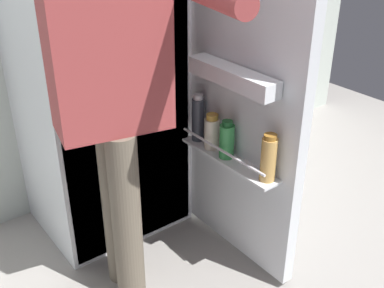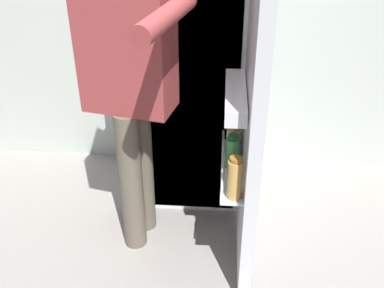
% 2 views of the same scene
% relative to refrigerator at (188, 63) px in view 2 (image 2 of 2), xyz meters
% --- Properties ---
extents(ground_plane, '(5.28, 5.28, 0.00)m').
position_rel_refrigerator_xyz_m(ground_plane, '(-0.03, -0.47, -0.85)').
color(ground_plane, gray).
extents(refrigerator, '(0.74, 1.25, 1.70)m').
position_rel_refrigerator_xyz_m(refrigerator, '(0.00, 0.00, 0.00)').
color(refrigerator, silver).
rests_on(refrigerator, ground_plane).
extents(person, '(0.53, 0.76, 1.59)m').
position_rel_refrigerator_xyz_m(person, '(-0.22, -0.46, 0.10)').
color(person, '#665B4C').
rests_on(person, ground_plane).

